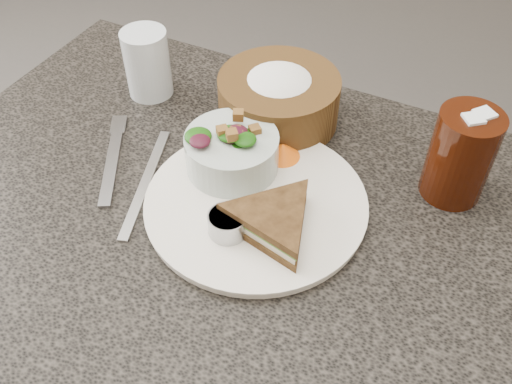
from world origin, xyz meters
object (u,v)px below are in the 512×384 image
object	(u,v)px
dinner_plate	(256,204)
bread_basket	(279,93)
sandwich	(274,221)
dressing_ramekin	(228,224)
dining_table	(241,348)
salad_bowl	(232,147)
water_glass	(147,63)
cola_glass	(462,152)

from	to	relation	value
dinner_plate	bread_basket	world-z (taller)	bread_basket
sandwich	dressing_ramekin	world-z (taller)	sandwich
sandwich	dressing_ramekin	size ratio (longest dim) A/B	2.84
dining_table	salad_bowl	world-z (taller)	salad_bowl
dinner_plate	water_glass	world-z (taller)	water_glass
dining_table	sandwich	size ratio (longest dim) A/B	6.65
water_glass	dining_table	bearing A→B (deg)	-35.23
salad_bowl	dinner_plate	bearing A→B (deg)	-36.74
water_glass	sandwich	bearing A→B (deg)	-31.68
sandwich	dinner_plate	bearing A→B (deg)	151.55
cola_glass	sandwich	bearing A→B (deg)	-134.53
sandwich	salad_bowl	world-z (taller)	salad_bowl
cola_glass	dinner_plate	bearing A→B (deg)	-146.92
salad_bowl	dressing_ramekin	bearing A→B (deg)	-64.52
dining_table	dinner_plate	world-z (taller)	dinner_plate
sandwich	cola_glass	size ratio (longest dim) A/B	1.02
dressing_ramekin	water_glass	size ratio (longest dim) A/B	0.46
dressing_ramekin	bread_basket	bearing A→B (deg)	100.24
bread_basket	salad_bowl	bearing A→B (deg)	-92.89
water_glass	dinner_plate	bearing A→B (deg)	-29.92
dining_table	bread_basket	xyz separation A→B (m)	(-0.04, 0.21, 0.43)
dining_table	dinner_plate	bearing A→B (deg)	51.95
dressing_ramekin	cola_glass	distance (m)	0.33
sandwich	cola_glass	bearing A→B (deg)	58.29
water_glass	dressing_ramekin	bearing A→B (deg)	-39.82
dressing_ramekin	sandwich	bearing A→B (deg)	26.94
sandwich	water_glass	size ratio (longest dim) A/B	1.31
salad_bowl	water_glass	distance (m)	0.25
salad_bowl	cola_glass	bearing A→B (deg)	19.90
dining_table	water_glass	distance (m)	0.54
salad_bowl	dressing_ramekin	world-z (taller)	salad_bowl
cola_glass	water_glass	size ratio (longest dim) A/B	1.28
sandwich	dressing_ramekin	xyz separation A→B (m)	(-0.05, -0.03, -0.00)
salad_bowl	cola_glass	distance (m)	0.32
salad_bowl	dressing_ramekin	distance (m)	0.13
salad_bowl	bread_basket	distance (m)	0.14
sandwich	water_glass	bearing A→B (deg)	161.14
sandwich	bread_basket	bearing A→B (deg)	126.22
sandwich	salad_bowl	size ratio (longest dim) A/B	1.11
bread_basket	dressing_ramekin	bearing A→B (deg)	-79.76
dinner_plate	bread_basket	bearing A→B (deg)	105.89
dressing_ramekin	water_glass	xyz separation A→B (m)	(-0.28, 0.23, 0.03)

